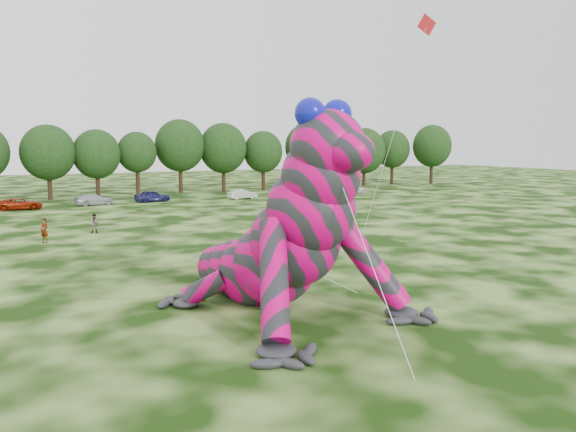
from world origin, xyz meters
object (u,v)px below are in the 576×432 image
(tree_11, at_px, (223,157))
(spectator_1, at_px, (95,224))
(tree_10, at_px, (180,156))
(car_5, at_px, (242,194))
(tree_12, at_px, (263,161))
(spectator_0, at_px, (44,231))
(car_6, at_px, (296,190))
(spectator_3, at_px, (293,205))
(inflatable_gecko, at_px, (256,205))
(flying_kite, at_px, (422,41))
(tree_8, at_px, (97,164))
(spectator_2, at_px, (329,202))
(tree_14, at_px, (336,158))
(car_3, at_px, (94,200))
(tree_13, at_px, (306,156))
(tree_7, at_px, (49,162))
(tree_16, at_px, (392,157))
(tree_17, at_px, (432,154))
(car_7, at_px, (353,189))
(tree_15, at_px, (364,157))
(car_4, at_px, (152,196))
(spectator_5, at_px, (292,223))
(tree_9, at_px, (137,164))
(car_2, at_px, (20,204))

(tree_11, height_order, spectator_1, tree_11)
(tree_10, xyz_separation_m, car_5, (4.60, -11.96, -4.62))
(tree_12, bearing_deg, spectator_0, -133.68)
(car_5, height_order, car_6, car_6)
(tree_12, xyz_separation_m, spectator_3, (-8.76, -26.71, -3.70))
(inflatable_gecko, xyz_separation_m, tree_12, (25.27, 55.20, 0.06))
(tree_10, relative_size, spectator_0, 5.87)
(flying_kite, relative_size, car_5, 4.03)
(tree_8, relative_size, spectator_2, 5.32)
(inflatable_gecko, bearing_deg, tree_14, 41.95)
(tree_11, distance_m, car_3, 22.84)
(tree_13, bearing_deg, car_5, -145.22)
(tree_7, distance_m, tree_16, 55.59)
(tree_17, height_order, car_7, tree_17)
(tree_16, bearing_deg, tree_17, -22.63)
(tree_15, xyz_separation_m, spectator_0, (-51.28, -34.39, -3.92))
(car_3, distance_m, car_4, 6.88)
(tree_10, height_order, tree_16, tree_10)
(flying_kite, relative_size, car_7, 3.62)
(tree_11, bearing_deg, tree_15, -0.98)
(tree_16, xyz_separation_m, spectator_5, (-40.57, -40.59, -3.80))
(flying_kite, height_order, tree_12, flying_kite)
(tree_8, distance_m, spectator_5, 39.44)
(car_4, bearing_deg, tree_15, -81.02)
(tree_15, relative_size, car_6, 1.96)
(inflatable_gecko, relative_size, tree_8, 1.98)
(flying_kite, distance_m, tree_9, 49.89)
(inflatable_gecko, xyz_separation_m, tree_10, (12.66, 56.04, 0.82))
(tree_11, relative_size, spectator_5, 5.65)
(spectator_2, bearing_deg, car_2, 97.75)
(tree_14, bearing_deg, tree_9, -177.57)
(tree_7, relative_size, tree_8, 1.06)
(flying_kite, height_order, car_4, flying_kite)
(tree_16, height_order, spectator_5, tree_16)
(spectator_2, bearing_deg, tree_9, 64.50)
(tree_9, height_order, car_6, tree_9)
(tree_8, distance_m, car_7, 35.11)
(car_3, height_order, spectator_5, spectator_5)
(tree_12, relative_size, car_6, 1.83)
(flying_kite, distance_m, car_6, 43.78)
(car_7, bearing_deg, tree_15, -49.27)
(car_4, bearing_deg, spectator_3, -154.03)
(flying_kite, bearing_deg, spectator_1, 136.04)
(car_3, distance_m, car_7, 35.24)
(tree_11, xyz_separation_m, car_5, (-1.79, -11.58, -4.40))
(tree_14, bearing_deg, tree_10, -179.68)
(spectator_5, bearing_deg, tree_15, 89.68)
(tree_7, xyz_separation_m, spectator_1, (1.17, -30.42, -3.96))
(flying_kite, height_order, tree_13, flying_kite)
(car_6, relative_size, spectator_1, 3.16)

